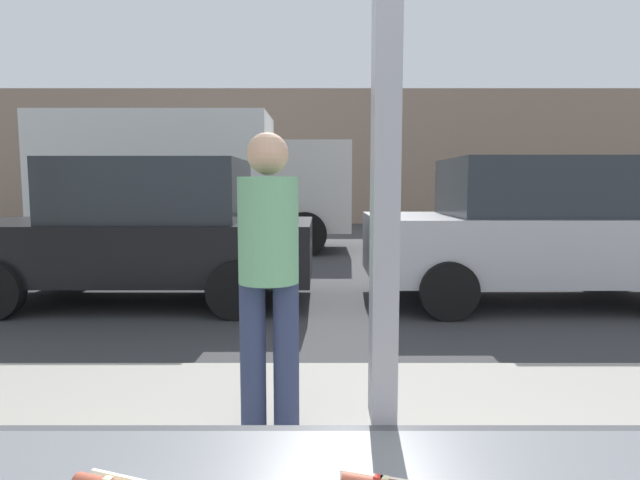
% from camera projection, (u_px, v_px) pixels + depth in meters
% --- Properties ---
extents(ground_plane, '(60.00, 60.00, 0.00)m').
position_uv_depth(ground_plane, '(326.00, 270.00, 9.05)').
color(ground_plane, '#38383A').
extents(sidewalk_strip, '(16.00, 2.80, 0.10)m').
position_uv_depth(sidewalk_strip, '(344.00, 466.00, 2.68)').
color(sidewalk_strip, '#9E998E').
rests_on(sidewalk_strip, ground).
extents(building_facade_far, '(28.00, 1.20, 4.89)m').
position_uv_depth(building_facade_far, '(322.00, 158.00, 19.98)').
color(building_facade_far, gray).
rests_on(building_facade_far, ground).
extents(parked_car_black, '(4.22, 1.98, 1.77)m').
position_uv_depth(parked_car_black, '(144.00, 231.00, 6.58)').
color(parked_car_black, black).
rests_on(parked_car_black, ground).
extents(parked_car_silver, '(4.12, 2.03, 1.78)m').
position_uv_depth(parked_car_silver, '(534.00, 230.00, 6.59)').
color(parked_car_silver, '#BCBCC1').
rests_on(parked_car_silver, ground).
extents(box_truck, '(6.63, 2.44, 2.96)m').
position_uv_depth(box_truck, '(191.00, 177.00, 11.74)').
color(box_truck, silver).
rests_on(box_truck, ground).
extents(pedestrian, '(0.32, 0.32, 1.63)m').
position_uv_depth(pedestrian, '(268.00, 265.00, 2.83)').
color(pedestrian, navy).
rests_on(pedestrian, sidewalk_strip).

